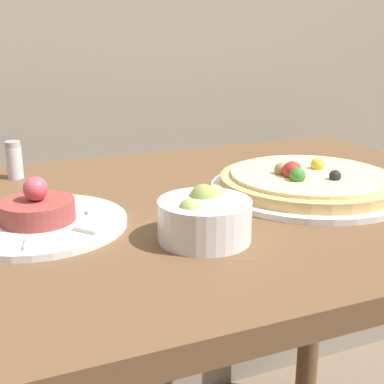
# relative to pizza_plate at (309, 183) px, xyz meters

# --- Properties ---
(dining_table) EXTENTS (1.41, 0.76, 0.78)m
(dining_table) POSITION_rel_pizza_plate_xyz_m (-0.36, 0.02, -0.12)
(dining_table) COLOR brown
(dining_table) RESTS_ON ground_plane
(pizza_plate) EXTENTS (0.35, 0.35, 0.06)m
(pizza_plate) POSITION_rel_pizza_plate_xyz_m (0.00, 0.00, 0.00)
(pizza_plate) COLOR white
(pizza_plate) RESTS_ON dining_table
(tartare_plate) EXTENTS (0.26, 0.26, 0.08)m
(tartare_plate) POSITION_rel_pizza_plate_xyz_m (-0.46, 0.01, -0.00)
(tartare_plate) COLOR white
(tartare_plate) RESTS_ON dining_table
(small_bowl) EXTENTS (0.13, 0.13, 0.07)m
(small_bowl) POSITION_rel_pizza_plate_xyz_m (-0.26, -0.13, 0.01)
(small_bowl) COLOR white
(small_bowl) RESTS_ON dining_table
(salt_shaker) EXTENTS (0.03, 0.03, 0.07)m
(salt_shaker) POSITION_rel_pizza_plate_xyz_m (-0.47, 0.30, 0.02)
(salt_shaker) COLOR silver
(salt_shaker) RESTS_ON dining_table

